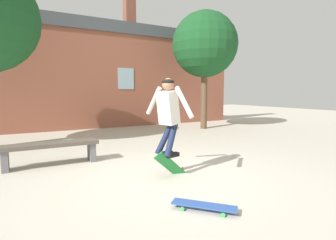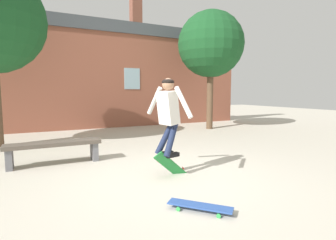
% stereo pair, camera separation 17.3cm
% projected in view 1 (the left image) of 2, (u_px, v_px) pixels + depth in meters
% --- Properties ---
extents(ground_plane, '(40.00, 40.00, 0.00)m').
position_uv_depth(ground_plane, '(169.00, 176.00, 4.73)').
color(ground_plane, beige).
extents(building_backdrop, '(14.91, 0.52, 5.50)m').
position_uv_depth(building_backdrop, '(86.00, 72.00, 10.61)').
color(building_backdrop, '#93513D').
rests_on(building_backdrop, ground_plane).
extents(tree_right, '(2.63, 2.63, 4.72)m').
position_uv_depth(tree_right, '(205.00, 45.00, 10.51)').
color(tree_right, brown).
rests_on(tree_right, ground_plane).
extents(park_bench, '(1.87, 0.40, 0.48)m').
position_uv_depth(park_bench, '(51.00, 149.00, 5.36)').
color(park_bench, brown).
rests_on(park_bench, ground_plane).
extents(skater, '(0.43, 1.20, 1.39)m').
position_uv_depth(skater, '(168.00, 111.00, 4.61)').
color(skater, silver).
extents(skateboard_flipping, '(0.73, 0.26, 0.65)m').
position_uv_depth(skateboard_flipping, '(171.00, 166.00, 4.74)').
color(skateboard_flipping, '#237F38').
extents(skateboard_resting, '(0.69, 0.74, 0.08)m').
position_uv_depth(skateboard_resting, '(204.00, 205.00, 3.34)').
color(skateboard_resting, '#2D519E').
rests_on(skateboard_resting, ground_plane).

